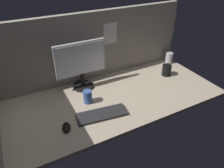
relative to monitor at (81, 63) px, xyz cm
name	(u,v)px	position (x,y,z in cm)	size (l,w,h in cm)	color
ground_plane	(112,98)	(16.03, -25.13, -24.50)	(180.00, 80.00, 3.00)	tan
cubicle_wall_back	(93,46)	(16.06, 12.37, 7.28)	(180.00, 5.50, 60.52)	gray
monitor	(81,63)	(0.00, 0.00, 0.00)	(43.08, 18.00, 41.36)	black
keyboard	(102,114)	(-1.80, -42.63, -22.00)	(37.00, 13.00, 2.00)	#262628
mouse	(66,127)	(-28.95, -43.95, -21.30)	(5.60, 9.60, 3.40)	black
mug_ceramic_blue	(88,97)	(-4.70, -23.06, -17.66)	(6.87, 6.87, 10.68)	#38569E
mug_black_travel	(167,70)	(78.35, -18.20, -17.68)	(8.57, 8.57, 10.64)	black
mug_steel	(169,58)	(97.89, 1.22, -17.41)	(7.48, 7.48, 11.18)	#B2B2B7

